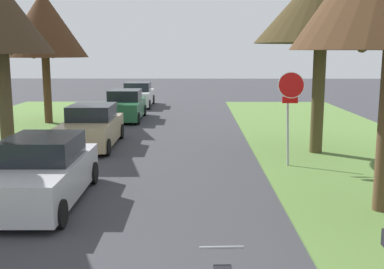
% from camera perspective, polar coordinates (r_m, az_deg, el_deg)
% --- Properties ---
extents(stop_sign_far, '(0.81, 0.65, 2.92)m').
position_cam_1_polar(stop_sign_far, '(14.78, 11.81, 4.30)').
color(stop_sign_far, '#9EA0A5').
rests_on(stop_sign_far, grass_verge_right).
extents(street_tree_right_mid_b, '(4.58, 4.58, 6.40)m').
position_cam_1_polar(street_tree_right_mid_b, '(17.01, 15.51, 14.84)').
color(street_tree_right_mid_b, '#494023').
rests_on(street_tree_right_mid_b, grass_verge_right).
extents(street_tree_left_far, '(4.16, 4.16, 6.42)m').
position_cam_1_polar(street_tree_left_far, '(24.52, -17.52, 12.55)').
color(street_tree_left_far, brown).
rests_on(street_tree_left_far, grass_verge_left).
extents(parked_sedan_silver, '(2.00, 4.43, 1.57)m').
position_cam_1_polar(parked_sedan_silver, '(11.81, -17.72, -4.43)').
color(parked_sedan_silver, '#BCBCC1').
rests_on(parked_sedan_silver, ground).
extents(parked_sedan_tan, '(2.00, 4.43, 1.57)m').
position_cam_1_polar(parked_sedan_tan, '(18.32, -12.08, 0.85)').
color(parked_sedan_tan, tan).
rests_on(parked_sedan_tan, ground).
extents(parked_sedan_green, '(2.00, 4.43, 1.57)m').
position_cam_1_polar(parked_sedan_green, '(25.22, -8.15, 3.43)').
color(parked_sedan_green, '#28663D').
rests_on(parked_sedan_green, ground).
extents(parked_sedan_white, '(2.00, 4.43, 1.57)m').
position_cam_1_polar(parked_sedan_white, '(31.33, -6.59, 4.73)').
color(parked_sedan_white, white).
rests_on(parked_sedan_white, ground).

